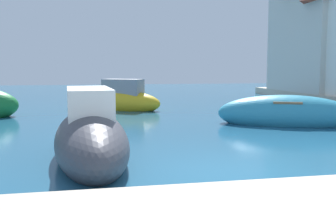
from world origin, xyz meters
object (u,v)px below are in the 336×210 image
(moored_boat_0, at_px, (91,138))
(moored_boat_3, at_px, (286,114))
(moored_boat_1, at_px, (117,100))
(waterfront_building_far, at_px, (331,32))

(moored_boat_0, relative_size, moored_boat_3, 0.95)
(moored_boat_0, xyz_separation_m, moored_boat_1, (1.16, 10.33, -0.05))
(moored_boat_0, height_order, waterfront_building_far, waterfront_building_far)
(moored_boat_3, xyz_separation_m, waterfront_building_far, (8.93, 10.67, 4.19))
(moored_boat_1, relative_size, waterfront_building_far, 0.61)
(moored_boat_0, height_order, moored_boat_3, moored_boat_0)
(moored_boat_1, relative_size, moored_boat_3, 0.92)
(moored_boat_0, distance_m, moored_boat_1, 10.39)
(moored_boat_1, distance_m, moored_boat_3, 8.66)
(moored_boat_1, height_order, waterfront_building_far, waterfront_building_far)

